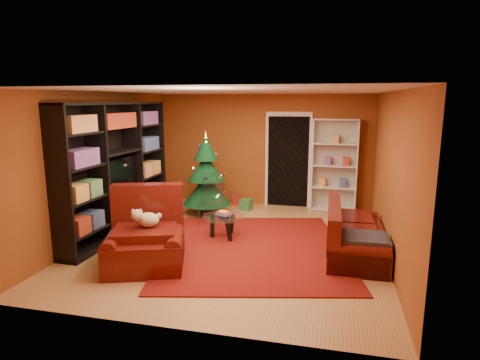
% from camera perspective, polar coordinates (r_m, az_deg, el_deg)
% --- Properties ---
extents(floor, '(5.00, 5.50, 0.05)m').
position_cam_1_polar(floor, '(7.11, -0.74, -9.15)').
color(floor, '#AD7B45').
rests_on(floor, ground).
extents(ceiling, '(5.00, 5.50, 0.05)m').
position_cam_1_polar(ceiling, '(6.67, -0.80, 12.73)').
color(ceiling, silver).
rests_on(ceiling, wall_back).
extents(wall_back, '(5.00, 0.05, 2.60)m').
position_cam_1_polar(wall_back, '(9.45, 3.29, 4.23)').
color(wall_back, '#96491E').
rests_on(wall_back, ground).
extents(wall_left, '(0.05, 5.50, 2.60)m').
position_cam_1_polar(wall_left, '(7.76, -19.19, 2.08)').
color(wall_left, '#96491E').
rests_on(wall_left, ground).
extents(wall_right, '(0.05, 5.50, 2.60)m').
position_cam_1_polar(wall_right, '(6.63, 20.91, 0.49)').
color(wall_right, '#96491E').
rests_on(wall_right, ground).
extents(doorway, '(1.06, 0.60, 2.16)m').
position_cam_1_polar(doorway, '(9.36, 6.85, 2.55)').
color(doorway, black).
rests_on(doorway, floor).
extents(rug, '(3.66, 4.03, 0.02)m').
position_cam_1_polar(rug, '(6.86, 1.82, -9.61)').
color(rug, maroon).
rests_on(rug, floor).
extents(media_unit, '(0.58, 3.18, 2.42)m').
position_cam_1_polar(media_unit, '(7.72, -17.25, 1.49)').
color(media_unit, black).
rests_on(media_unit, floor).
extents(christmas_tree, '(1.28, 1.28, 1.84)m').
position_cam_1_polar(christmas_tree, '(8.70, -4.83, 0.87)').
color(christmas_tree, '#083517').
rests_on(christmas_tree, floor).
extents(gift_box_teal, '(0.31, 0.31, 0.30)m').
position_cam_1_polar(gift_box_teal, '(9.26, -5.01, -3.19)').
color(gift_box_teal, teal).
rests_on(gift_box_teal, floor).
extents(gift_box_green, '(0.30, 0.30, 0.25)m').
position_cam_1_polar(gift_box_green, '(9.16, 0.86, -3.48)').
color(gift_box_green, '#307335').
rests_on(gift_box_green, floor).
extents(gift_box_red, '(0.26, 0.26, 0.22)m').
position_cam_1_polar(gift_box_red, '(9.61, -0.43, -2.85)').
color(gift_box_red, maroon).
rests_on(gift_box_red, floor).
extents(white_bookshelf, '(0.99, 0.39, 2.12)m').
position_cam_1_polar(white_bookshelf, '(9.15, 13.27, 2.00)').
color(white_bookshelf, white).
rests_on(white_bookshelf, floor).
extents(armchair, '(1.54, 1.54, 0.95)m').
position_cam_1_polar(armchair, '(6.18, -13.36, -7.73)').
color(armchair, '#460E0A').
rests_on(armchair, rug).
extents(dog, '(0.47, 0.41, 0.31)m').
position_cam_1_polar(dog, '(6.15, -12.93, -5.54)').
color(dog, beige).
rests_on(dog, armchair).
extents(sofa, '(0.89, 1.96, 0.84)m').
position_cam_1_polar(sofa, '(6.76, 16.16, -6.71)').
color(sofa, '#460E0A').
rests_on(sofa, rug).
extents(coffee_table, '(1.06, 1.06, 0.50)m').
position_cam_1_polar(coffee_table, '(7.29, -2.25, -6.67)').
color(coffee_table, gray).
rests_on(coffee_table, rug).
extents(acrylic_chair, '(0.52, 0.56, 0.93)m').
position_cam_1_polar(acrylic_chair, '(8.00, -4.19, -3.17)').
color(acrylic_chair, '#66605B').
rests_on(acrylic_chair, rug).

